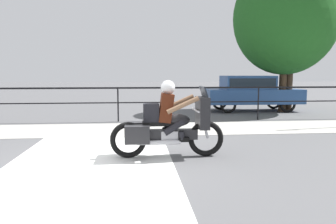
{
  "coord_description": "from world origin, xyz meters",
  "views": [
    {
      "loc": [
        0.67,
        -6.51,
        1.7
      ],
      "look_at": [
        1.36,
        0.8,
        0.83
      ],
      "focal_mm": 35.0,
      "sensor_mm": 36.0,
      "label": 1
    }
  ],
  "objects_px": {
    "parked_car": "(251,91)",
    "tree_behind_car": "(285,18)",
    "tree_behind_sign": "(292,13)",
    "motorcycle": "(168,124)"
  },
  "relations": [
    {
      "from": "motorcycle",
      "to": "tree_behind_car",
      "type": "bearing_deg",
      "value": 48.23
    },
    {
      "from": "tree_behind_car",
      "to": "motorcycle",
      "type": "bearing_deg",
      "value": -128.04
    },
    {
      "from": "motorcycle",
      "to": "parked_car",
      "type": "bearing_deg",
      "value": 56.38
    },
    {
      "from": "motorcycle",
      "to": "tree_behind_sign",
      "type": "height_order",
      "value": "tree_behind_sign"
    },
    {
      "from": "motorcycle",
      "to": "parked_car",
      "type": "xyz_separation_m",
      "value": [
        4.5,
        7.82,
        0.23
      ]
    },
    {
      "from": "tree_behind_sign",
      "to": "tree_behind_car",
      "type": "relative_size",
      "value": 0.96
    },
    {
      "from": "parked_car",
      "to": "tree_behind_sign",
      "type": "xyz_separation_m",
      "value": [
        1.74,
        -0.08,
        3.42
      ]
    },
    {
      "from": "parked_car",
      "to": "tree_behind_sign",
      "type": "bearing_deg",
      "value": -5.77
    },
    {
      "from": "parked_car",
      "to": "tree_behind_car",
      "type": "distance_m",
      "value": 3.46
    },
    {
      "from": "parked_car",
      "to": "tree_behind_car",
      "type": "relative_size",
      "value": 0.65
    }
  ]
}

